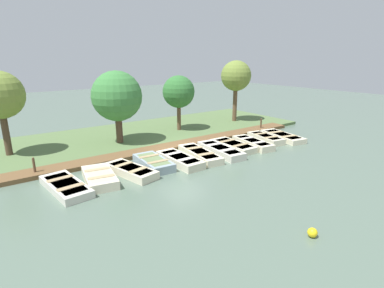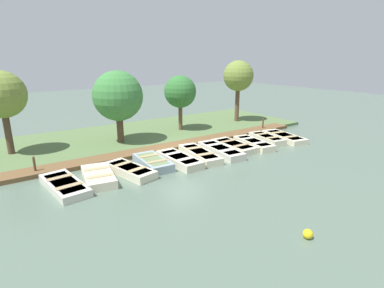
{
  "view_description": "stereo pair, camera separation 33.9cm",
  "coord_description": "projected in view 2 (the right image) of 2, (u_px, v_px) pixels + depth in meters",
  "views": [
    {
      "loc": [
        13.7,
        -9.33,
        5.37
      ],
      "look_at": [
        0.55,
        0.21,
        0.65
      ],
      "focal_mm": 28.0,
      "sensor_mm": 36.0,
      "label": 1
    },
    {
      "loc": [
        13.89,
        -9.05,
        5.37
      ],
      "look_at": [
        0.55,
        0.21,
        0.65
      ],
      "focal_mm": 28.0,
      "sensor_mm": 36.0,
      "label": 2
    }
  ],
  "objects": [
    {
      "name": "rowboat_7",
      "position": [
        234.0,
        146.0,
        18.17
      ],
      "size": [
        3.02,
        1.27,
        0.39
      ],
      "rotation": [
        0.0,
        0.0,
        -0.01
      ],
      "color": "beige",
      "rests_on": "ground_plane"
    },
    {
      "name": "buoy",
      "position": [
        308.0,
        234.0,
        9.18
      ],
      "size": [
        0.31,
        0.31,
        0.31
      ],
      "color": "yellow",
      "rests_on": "ground_plane"
    },
    {
      "name": "ground_plane",
      "position": [
        184.0,
        153.0,
        17.42
      ],
      "size": [
        80.0,
        80.0,
        0.0
      ],
      "primitive_type": "plane",
      "color": "#566B5B"
    },
    {
      "name": "rowboat_3",
      "position": [
        153.0,
        162.0,
        15.24
      ],
      "size": [
        2.73,
        1.33,
        0.44
      ],
      "rotation": [
        0.0,
        0.0,
        -0.06
      ],
      "color": "#8C9EA8",
      "rests_on": "ground_plane"
    },
    {
      "name": "rowboat_1",
      "position": [
        98.0,
        176.0,
        13.46
      ],
      "size": [
        2.79,
        1.64,
        0.43
      ],
      "rotation": [
        0.0,
        0.0,
        -0.17
      ],
      "color": "beige",
      "rests_on": "ground_plane"
    },
    {
      "name": "rowboat_5",
      "position": [
        200.0,
        154.0,
        16.59
      ],
      "size": [
        3.47,
        1.46,
        0.4
      ],
      "rotation": [
        0.0,
        0.0,
        -0.13
      ],
      "color": "beige",
      "rests_on": "ground_plane"
    },
    {
      "name": "park_tree_right",
      "position": [
        238.0,
        77.0,
        24.15
      ],
      "size": [
        2.43,
        2.43,
        5.14
      ],
      "color": "brown",
      "rests_on": "ground_plane"
    },
    {
      "name": "mooring_post_far",
      "position": [
        263.0,
        125.0,
        22.54
      ],
      "size": [
        0.11,
        0.11,
        0.94
      ],
      "color": "brown",
      "rests_on": "ground_plane"
    },
    {
      "name": "rowboat_8",
      "position": [
        254.0,
        143.0,
        18.62
      ],
      "size": [
        3.14,
        1.46,
        0.42
      ],
      "rotation": [
        0.0,
        0.0,
        -0.15
      ],
      "color": "beige",
      "rests_on": "ground_plane"
    },
    {
      "name": "park_tree_far_left",
      "position": [
        1.0,
        95.0,
        15.76
      ],
      "size": [
        2.5,
        2.5,
        4.74
      ],
      "color": "#4C3828",
      "rests_on": "ground_plane"
    },
    {
      "name": "rowboat_4",
      "position": [
        179.0,
        160.0,
        15.68
      ],
      "size": [
        3.05,
        1.17,
        0.42
      ],
      "rotation": [
        0.0,
        0.0,
        0.02
      ],
      "color": "beige",
      "rests_on": "ground_plane"
    },
    {
      "name": "dock_walkway",
      "position": [
        173.0,
        146.0,
        18.38
      ],
      "size": [
        1.21,
        20.24,
        0.22
      ],
      "color": "brown",
      "rests_on": "ground_plane"
    },
    {
      "name": "rowboat_6",
      "position": [
        221.0,
        150.0,
        17.2
      ],
      "size": [
        3.44,
        1.35,
        0.43
      ],
      "rotation": [
        0.0,
        0.0,
        -0.09
      ],
      "color": "beige",
      "rests_on": "ground_plane"
    },
    {
      "name": "rowboat_9",
      "position": [
        267.0,
        139.0,
        19.75
      ],
      "size": [
        2.84,
        1.42,
        0.42
      ],
      "rotation": [
        0.0,
        0.0,
        -0.16
      ],
      "color": "beige",
      "rests_on": "ground_plane"
    },
    {
      "name": "rowboat_2",
      "position": [
        130.0,
        170.0,
        14.25
      ],
      "size": [
        3.06,
        1.67,
        0.4
      ],
      "rotation": [
        0.0,
        0.0,
        0.22
      ],
      "color": "beige",
      "rests_on": "ground_plane"
    },
    {
      "name": "park_tree_left",
      "position": [
        118.0,
        96.0,
        18.13
      ],
      "size": [
        3.03,
        3.03,
        4.63
      ],
      "color": "#4C3828",
      "rests_on": "ground_plane"
    },
    {
      "name": "rowboat_0",
      "position": [
        64.0,
        185.0,
        12.65
      ],
      "size": [
        3.24,
        1.52,
        0.35
      ],
      "rotation": [
        0.0,
        0.0,
        0.11
      ],
      "color": "beige",
      "rests_on": "ground_plane"
    },
    {
      "name": "shore_bank",
      "position": [
        145.0,
        134.0,
        21.33
      ],
      "size": [
        8.0,
        24.0,
        0.22
      ],
      "color": "#567042",
      "rests_on": "ground_plane"
    },
    {
      "name": "park_tree_center",
      "position": [
        180.0,
        92.0,
        21.37
      ],
      "size": [
        2.3,
        2.3,
        4.15
      ],
      "color": "brown",
      "rests_on": "ground_plane"
    },
    {
      "name": "mooring_post_near",
      "position": [
        35.0,
        166.0,
        14.04
      ],
      "size": [
        0.11,
        0.11,
        0.94
      ],
      "color": "brown",
      "rests_on": "ground_plane"
    },
    {
      "name": "rowboat_10",
      "position": [
        284.0,
        137.0,
        20.29
      ],
      "size": [
        3.49,
        1.8,
        0.36
      ],
      "rotation": [
        0.0,
        0.0,
        -0.19
      ],
      "color": "beige",
      "rests_on": "ground_plane"
    }
  ]
}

